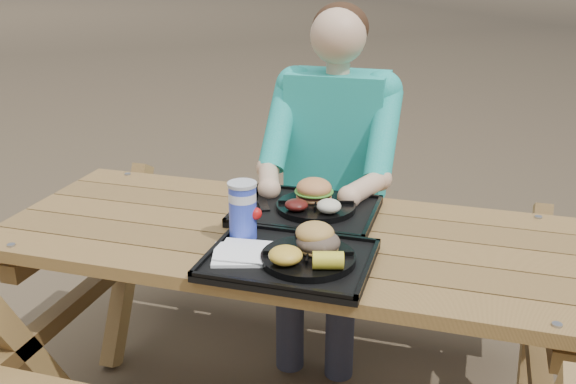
# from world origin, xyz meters

# --- Properties ---
(picnic_table) EXTENTS (1.80, 1.49, 0.75)m
(picnic_table) POSITION_xyz_m (0.00, 0.00, 0.38)
(picnic_table) COLOR #999999
(picnic_table) RESTS_ON ground
(tray_near) EXTENTS (0.45, 0.35, 0.02)m
(tray_near) POSITION_xyz_m (0.07, -0.21, 0.76)
(tray_near) COLOR black
(tray_near) RESTS_ON picnic_table
(tray_far) EXTENTS (0.45, 0.35, 0.02)m
(tray_far) POSITION_xyz_m (0.02, 0.14, 0.76)
(tray_far) COLOR black
(tray_far) RESTS_ON picnic_table
(plate_near) EXTENTS (0.26, 0.26, 0.02)m
(plate_near) POSITION_xyz_m (0.12, -0.22, 0.78)
(plate_near) COLOR black
(plate_near) RESTS_ON tray_near
(plate_far) EXTENTS (0.26, 0.26, 0.02)m
(plate_far) POSITION_xyz_m (0.05, 0.15, 0.78)
(plate_far) COLOR black
(plate_far) RESTS_ON tray_far
(napkin_stack) EXTENTS (0.19, 0.19, 0.02)m
(napkin_stack) POSITION_xyz_m (-0.07, -0.24, 0.78)
(napkin_stack) COLOR white
(napkin_stack) RESTS_ON tray_near
(soda_cup) EXTENTS (0.08, 0.08, 0.16)m
(soda_cup) POSITION_xyz_m (-0.10, -0.12, 0.85)
(soda_cup) COLOR #1C34D4
(soda_cup) RESTS_ON tray_near
(condiment_bbq) EXTENTS (0.05, 0.05, 0.03)m
(condiment_bbq) POSITION_xyz_m (0.08, -0.09, 0.79)
(condiment_bbq) COLOR black
(condiment_bbq) RESTS_ON tray_near
(condiment_mustard) EXTENTS (0.06, 0.06, 0.03)m
(condiment_mustard) POSITION_xyz_m (0.13, -0.09, 0.79)
(condiment_mustard) COLOR yellow
(condiment_mustard) RESTS_ON tray_near
(sandwich) EXTENTS (0.11, 0.11, 0.12)m
(sandwich) POSITION_xyz_m (0.14, -0.18, 0.85)
(sandwich) COLOR #B98841
(sandwich) RESTS_ON plate_near
(mac_cheese) EXTENTS (0.09, 0.09, 0.05)m
(mac_cheese) POSITION_xyz_m (0.08, -0.28, 0.81)
(mac_cheese) COLOR gold
(mac_cheese) RESTS_ON plate_near
(corn_cob) EXTENTS (0.10, 0.10, 0.05)m
(corn_cob) POSITION_xyz_m (0.19, -0.28, 0.81)
(corn_cob) COLOR yellow
(corn_cob) RESTS_ON plate_near
(cutlery_far) EXTENTS (0.11, 0.17, 0.01)m
(cutlery_far) POSITION_xyz_m (-0.14, 0.16, 0.77)
(cutlery_far) COLOR black
(cutlery_far) RESTS_ON tray_far
(burger) EXTENTS (0.12, 0.12, 0.11)m
(burger) POSITION_xyz_m (0.03, 0.19, 0.84)
(burger) COLOR #CD8148
(burger) RESTS_ON plate_far
(baked_beans) EXTENTS (0.08, 0.08, 0.03)m
(baked_beans) POSITION_xyz_m (0.00, 0.08, 0.81)
(baked_beans) COLOR #4B120F
(baked_beans) RESTS_ON plate_far
(potato_salad) EXTENTS (0.08, 0.08, 0.04)m
(potato_salad) POSITION_xyz_m (0.11, 0.09, 0.81)
(potato_salad) COLOR beige
(potato_salad) RESTS_ON plate_far
(diner) EXTENTS (0.48, 0.84, 1.28)m
(diner) POSITION_xyz_m (0.00, 0.65, 0.64)
(diner) COLOR #1AACBB
(diner) RESTS_ON ground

